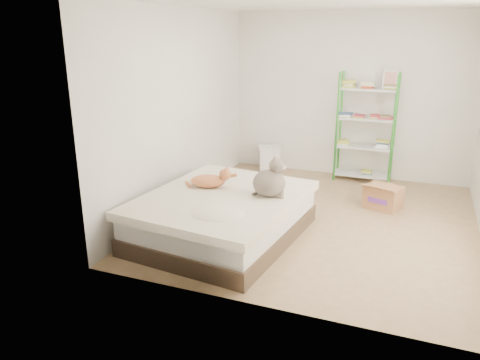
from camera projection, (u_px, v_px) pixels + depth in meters
The scene contains 7 objects.
room at pixel (323, 119), 5.57m from camera, with size 3.81×4.21×2.61m.
bed at pixel (223, 216), 5.41m from camera, with size 1.84×2.19×0.52m.
orange_cat at pixel (208, 179), 5.57m from camera, with size 0.49×0.26×0.20m, color #E29150, non-canonical shape.
grey_cat at pixel (269, 177), 5.23m from camera, with size 0.33×0.40×0.45m, color gray, non-canonical shape.
shelf_unit at pixel (366, 125), 7.25m from camera, with size 0.88×0.36×1.74m.
cardboard_box at pixel (383, 197), 6.32m from camera, with size 0.54×0.55×0.36m.
white_bin at pixel (269, 158), 7.97m from camera, with size 0.45×0.43×0.42m.
Camera 1 is at (1.08, -5.50, 2.33)m, focal length 35.00 mm.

